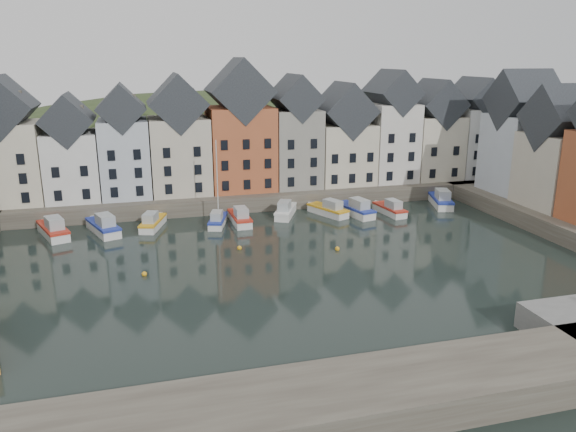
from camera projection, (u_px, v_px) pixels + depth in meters
name	position (u px, v px, depth m)	size (l,w,h in m)	color
ground	(296.00, 272.00, 53.50)	(260.00, 260.00, 0.00)	black
far_quay	(239.00, 192.00, 81.06)	(90.00, 16.00, 2.00)	#453E35
near_wall	(231.00, 419.00, 30.28)	(50.00, 6.00, 2.00)	#453E35
hillside	(217.00, 256.00, 110.38)	(153.60, 70.40, 64.00)	#263219
far_terrace	(263.00, 139.00, 77.87)	(72.37, 8.16, 17.78)	beige
right_terrace	(564.00, 151.00, 67.68)	(8.30, 24.25, 16.36)	silver
mooring_buoys	(244.00, 256.00, 57.40)	(20.50, 5.50, 0.50)	gold
boat_a	(54.00, 230.00, 63.96)	(4.43, 7.33, 2.69)	silver
boat_b	(104.00, 227.00, 65.17)	(4.39, 7.27, 2.67)	silver
boat_c	(152.00, 223.00, 67.13)	(3.61, 6.26, 2.29)	silver
boat_d	(218.00, 220.00, 68.22)	(3.23, 5.77, 10.53)	silver
boat_e	(240.00, 218.00, 69.02)	(2.08, 6.34, 2.42)	silver
boat_f	(285.00, 211.00, 72.12)	(4.37, 6.45, 2.39)	silver
boat_g	(329.00, 210.00, 72.66)	(4.26, 6.42, 2.37)	silver
boat_h	(356.00, 209.00, 72.61)	(3.56, 7.00, 2.57)	silver
boat_i	(390.00, 209.00, 73.12)	(2.48, 6.06, 2.26)	silver
boat_j	(441.00, 200.00, 77.15)	(4.16, 7.35, 2.69)	silver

